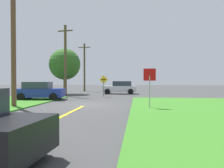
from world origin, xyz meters
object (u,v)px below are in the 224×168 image
object	(u,v)px
stop_sign	(150,80)
utility_pole_mid	(65,60)
direction_sign	(104,84)
oak_tree_left	(65,64)
utility_pole_near	(13,45)
car_approaching_junction	(120,88)
utility_pole_far	(84,67)
parked_car_near_building	(40,91)

from	to	relation	value
stop_sign	utility_pole_mid	xyz separation A→B (m)	(-8.63, 9.79, 2.25)
utility_pole_mid	direction_sign	bearing A→B (deg)	-8.21
direction_sign	oak_tree_left	bearing A→B (deg)	144.04
stop_sign	utility_pole_near	distance (m)	9.14
utility_pole_mid	utility_pole_near	bearing A→B (deg)	-91.16
utility_pole_near	oak_tree_left	world-z (taller)	utility_pole_near
car_approaching_junction	stop_sign	bearing A→B (deg)	99.43
utility_pole_far	car_approaching_junction	bearing A→B (deg)	-42.71
parked_car_near_building	direction_sign	size ratio (longest dim) A/B	1.89
car_approaching_junction	utility_pole_mid	bearing A→B (deg)	36.38
parked_car_near_building	direction_sign	bearing A→B (deg)	32.66
car_approaching_junction	direction_sign	xyz separation A→B (m)	(-1.31, -5.16, 0.60)
utility_pole_mid	utility_pole_far	bearing A→B (deg)	91.59
utility_pole_near	utility_pole_far	world-z (taller)	utility_pole_near
direction_sign	stop_sign	bearing A→B (deg)	-64.90
stop_sign	parked_car_near_building	xyz separation A→B (m)	(-9.42, 5.01, -0.96)
stop_sign	oak_tree_left	distance (m)	16.58
utility_pole_near	direction_sign	xyz separation A→B (m)	(4.55, 9.39, -2.67)
parked_car_near_building	utility_pole_far	xyz separation A→B (m)	(0.51, 14.79, 3.02)
parked_car_near_building	direction_sign	xyz separation A→B (m)	(5.13, 4.15, 0.60)
utility_pole_near	utility_pole_mid	bearing A→B (deg)	88.84
utility_pole_near	parked_car_near_building	bearing A→B (deg)	96.39
utility_pole_near	utility_pole_far	bearing A→B (deg)	90.21
parked_car_near_building	utility_pole_mid	xyz separation A→B (m)	(0.79, 4.78, 3.22)
utility_pole_near	direction_sign	bearing A→B (deg)	64.15
parked_car_near_building	car_approaching_junction	bearing A→B (deg)	48.99
stop_sign	parked_car_near_building	world-z (taller)	stop_sign
utility_pole_mid	direction_sign	world-z (taller)	utility_pole_mid
car_approaching_junction	utility_pole_far	xyz separation A→B (m)	(-5.94, 5.48, 3.02)
parked_car_near_building	direction_sign	distance (m)	6.63
car_approaching_junction	utility_pole_near	bearing A→B (deg)	65.74
stop_sign	utility_pole_mid	world-z (taller)	utility_pole_mid
parked_car_near_building	utility_pole_far	world-z (taller)	utility_pole_far
parked_car_near_building	utility_pole_far	bearing A→B (deg)	81.70
stop_sign	direction_sign	xyz separation A→B (m)	(-4.29, 9.16, -0.37)
stop_sign	car_approaching_junction	bearing A→B (deg)	-78.60
stop_sign	oak_tree_left	size ratio (longest dim) A/B	0.44
oak_tree_left	direction_sign	bearing A→B (deg)	-35.96
car_approaching_junction	utility_pole_far	size ratio (longest dim) A/B	0.58
utility_pole_mid	utility_pole_far	xyz separation A→B (m)	(-0.28, 10.01, -0.20)
utility_pole_far	oak_tree_left	size ratio (longest dim) A/B	1.29
stop_sign	utility_pole_near	world-z (taller)	utility_pole_near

